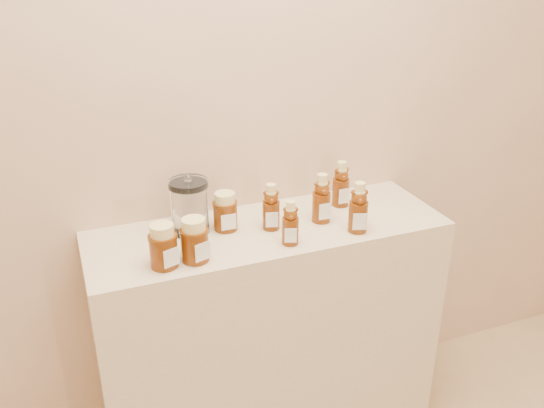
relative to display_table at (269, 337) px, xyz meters
name	(u,v)px	position (x,y,z in m)	size (l,w,h in m)	color
wall_back	(247,80)	(0.00, 0.20, 0.90)	(3.50, 0.02, 2.70)	tan
display_table	(269,337)	(0.00, 0.00, 0.00)	(1.20, 0.40, 0.90)	beige
bear_bottle_back_left	(271,204)	(0.01, -0.01, 0.54)	(0.06, 0.06, 0.18)	#552206
bear_bottle_back_mid	(322,195)	(0.18, -0.02, 0.55)	(0.07, 0.07, 0.19)	#552206
bear_bottle_back_right	(341,181)	(0.30, 0.07, 0.54)	(0.06, 0.06, 0.19)	#552206
bear_bottle_front_left	(291,220)	(0.02, -0.12, 0.53)	(0.06, 0.06, 0.16)	#552206
bear_bottle_front_right	(359,204)	(0.26, -0.13, 0.55)	(0.07, 0.07, 0.19)	#552206
honey_jar_left	(163,246)	(-0.37, -0.12, 0.52)	(0.09, 0.09, 0.13)	#552206
honey_jar_back	(225,211)	(-0.14, 0.04, 0.51)	(0.08, 0.08, 0.13)	#552206
honey_jar_front	(194,240)	(-0.28, -0.12, 0.52)	(0.09, 0.09, 0.14)	#552206
glass_canister	(190,204)	(-0.25, 0.07, 0.55)	(0.13, 0.13, 0.20)	white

